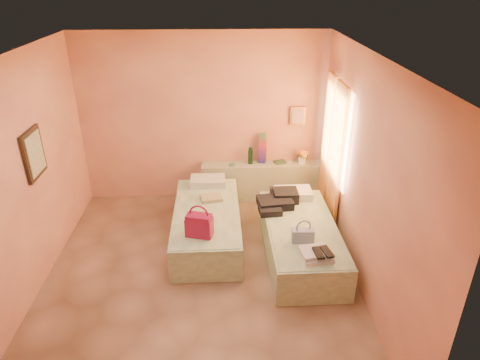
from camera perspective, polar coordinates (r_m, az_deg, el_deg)
The scene contains 16 objects.
ground at distance 5.76m, azimuth -5.29°, elevation -12.63°, with size 4.50×4.50×0.00m, color #9D795E.
room_walls at distance 5.36m, azimuth -3.61°, elevation 6.41°, with size 4.02×4.51×2.81m.
headboard_ledge at distance 7.37m, azimuth 2.91°, elevation -0.15°, with size 2.05×0.30×0.65m, color #A0A788.
bed_left at distance 6.31m, azimuth -4.42°, elevation -5.93°, with size 0.90×2.00×0.50m, color beige.
bed_right at distance 6.01m, azimuth 8.09°, elevation -7.98°, with size 0.90×2.00×0.50m, color beige.
water_bottle at distance 7.19m, azimuth 1.38°, elevation 3.24°, with size 0.08×0.08×0.28m, color #163E22.
rainbow_box at distance 7.21m, azimuth 3.04°, elevation 4.25°, with size 0.11×0.11×0.51m, color maroon.
small_dish at distance 7.17m, azimuth -1.07°, elevation 2.06°, with size 0.11×0.11×0.03m, color #447E5F.
green_book at distance 7.29m, azimuth 5.33°, elevation 2.39°, with size 0.19×0.14×0.03m, color #284B2E.
flower_vase at distance 7.27m, azimuth 8.32°, elevation 3.26°, with size 0.22×0.22×0.29m, color white.
magenta_handbag at distance 5.55m, azimuth -5.45°, elevation -5.96°, with size 0.34×0.19×0.32m, color maroon.
khaki_garment at distance 6.42m, azimuth -3.87°, elevation -2.41°, with size 0.31×0.25×0.05m, color tan.
clothes_pile at distance 6.23m, azimuth 5.09°, elevation -2.87°, with size 0.53×0.53×0.16m, color black.
blue_handbag at distance 5.49m, azimuth 8.37°, elevation -7.36°, with size 0.28×0.12×0.18m, color #3E6296.
towel_stack at distance 5.25m, azimuth 10.17°, elevation -9.77°, with size 0.35×0.30×0.10m, color silver.
sandal_pair at distance 5.19m, azimuth 10.99°, elevation -9.50°, with size 0.18×0.24×0.02m, color black.
Camera 1 is at (0.34, -4.47, 3.61)m, focal length 32.00 mm.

